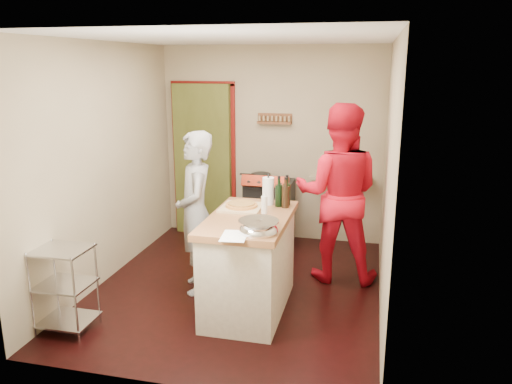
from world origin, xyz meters
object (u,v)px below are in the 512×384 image
at_px(wire_shelving, 64,285).
at_px(island, 249,261).
at_px(stove, 269,212).
at_px(person_stripe, 196,213).
at_px(person_red, 338,193).

height_order(wire_shelving, island, island).
relative_size(stove, island, 0.73).
relative_size(stove, person_stripe, 0.59).
relative_size(stove, person_red, 0.51).
xyz_separation_m(island, person_red, (0.76, 0.96, 0.48)).
bearing_deg(person_red, wire_shelving, 35.95).
bearing_deg(person_stripe, wire_shelving, -61.91).
bearing_deg(person_red, island, 50.20).
bearing_deg(island, person_stripe, 154.76).
height_order(stove, wire_shelving, stove).
bearing_deg(wire_shelving, island, 27.12).
distance_m(wire_shelving, island, 1.71).
relative_size(island, person_stripe, 0.80).
relative_size(wire_shelving, island, 0.58).
xyz_separation_m(stove, wire_shelving, (-1.33, -2.62, -0.01)).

